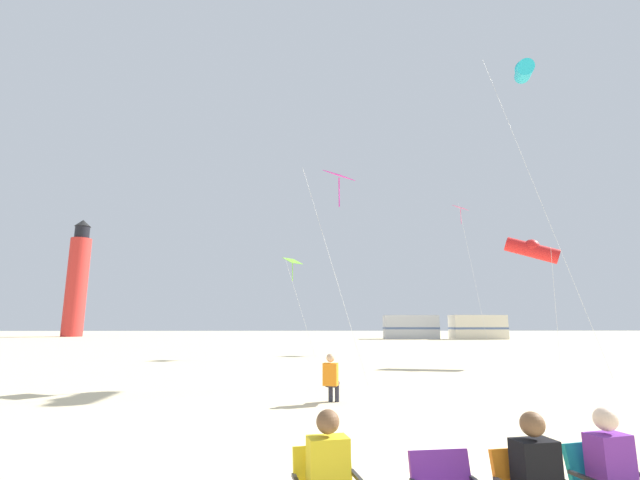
{
  "coord_description": "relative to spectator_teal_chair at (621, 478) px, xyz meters",
  "views": [
    {
      "loc": [
        -1.26,
        -6.66,
        1.89
      ],
      "look_at": [
        -0.73,
        11.91,
        5.43
      ],
      "focal_mm": 24.46,
      "sensor_mm": 36.0,
      "label": 1
    }
  ],
  "objects": [
    {
      "name": "rv_van_cream",
      "position": [
        17.58,
        48.17,
        0.78
      ],
      "size": [
        6.56,
        2.7,
        2.8
      ],
      "rotation": [
        0.0,
        0.0,
        0.06
      ],
      "color": "beige",
      "rests_on": "ground"
    },
    {
      "name": "kite_tube_scarlet",
      "position": [
        8.29,
        16.74,
        4.8
      ],
      "size": [
        2.55,
        1.92,
        6.11
      ],
      "color": "silver",
      "rests_on": "ground"
    },
    {
      "name": "kite_flyer_standing",
      "position": [
        -2.05,
        7.0,
        0.0
      ],
      "size": [
        0.44,
        0.56,
        1.16
      ],
      "rotation": [
        0.0,
        0.0,
        2.85
      ],
      "color": "orange",
      "rests_on": "ground"
    },
    {
      "name": "kite_diamond_magenta",
      "position": [
        -1.51,
        11.4,
        6.37
      ],
      "size": [
        2.1,
        1.95,
        7.46
      ],
      "color": "silver",
      "rests_on": "ground"
    },
    {
      "name": "kite_diamond_rainbow",
      "position": [
        8.41,
        26.25,
        9.03
      ],
      "size": [
        1.79,
        1.79,
        10.29
      ],
      "color": "silver",
      "rests_on": "ground"
    },
    {
      "name": "spectator_teal_chair",
      "position": [
        0.0,
        0.0,
        0.0
      ],
      "size": [
        0.42,
        0.55,
        1.16
      ],
      "rotation": [
        0.0,
        0.0,
        0.25
      ],
      "color": "#722D99",
      "rests_on": "ground"
    },
    {
      "name": "lighthouse_distant",
      "position": [
        -35.73,
        59.52,
        7.22
      ],
      "size": [
        2.8,
        2.8,
        16.8
      ],
      "color": "red",
      "rests_on": "ground"
    },
    {
      "name": "kite_diamond_lime",
      "position": [
        -3.5,
        21.44,
        4.67
      ],
      "size": [
        1.95,
        1.95,
        5.67
      ],
      "color": "silver",
      "rests_on": "ground"
    },
    {
      "name": "ground",
      "position": [
        -1.37,
        2.78,
        -0.61
      ],
      "size": [
        200.0,
        200.0,
        0.0
      ],
      "primitive_type": "plane",
      "color": "beige"
    },
    {
      "name": "kite_tube_cyan",
      "position": [
        7.1,
        13.75,
        12.48
      ],
      "size": [
        3.11,
        3.52,
        13.8
      ],
      "color": "silver",
      "rests_on": "ground"
    },
    {
      "name": "rv_van_silver",
      "position": [
        9.83,
        49.31,
        0.78
      ],
      "size": [
        6.47,
        2.42,
        2.8
      ],
      "rotation": [
        0.0,
        0.0,
        -0.01
      ],
      "color": "#B7BABF",
      "rests_on": "ground"
    }
  ]
}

